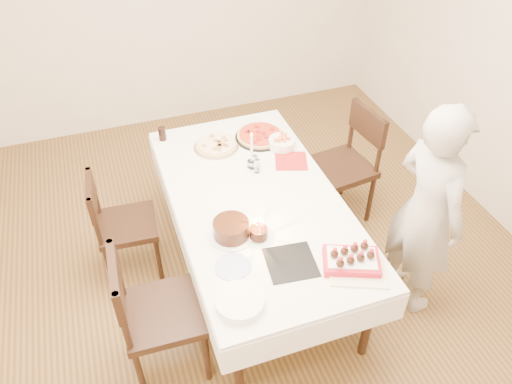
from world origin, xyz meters
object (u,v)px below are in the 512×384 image
object	(u,v)px
pizza_white	(216,145)
chair_left_dessert	(163,313)
pasta_bowl	(282,143)
chair_right_savory	(340,168)
cola_glass	(162,134)
birthday_cake	(259,229)
person	(426,212)
chair_left_savory	(127,225)
dining_table	(256,236)
taper_candle	(252,150)
strawberry_box	(351,260)
layer_cake	(231,229)
pizza_pepperoni	(260,136)

from	to	relation	value
pizza_white	chair_left_dessert	bearing A→B (deg)	-119.22
pizza_white	pasta_bowl	distance (m)	0.52
chair_right_savory	pizza_white	bearing A→B (deg)	156.32
cola_glass	birthday_cake	size ratio (longest dim) A/B	0.85
person	pizza_white	world-z (taller)	person
chair_left_savory	birthday_cake	distance (m)	1.13
dining_table	chair_left_savory	bearing A→B (deg)	158.65
person	taper_candle	distance (m)	1.30
birthday_cake	strawberry_box	world-z (taller)	birthday_cake
pizza_white	birthday_cake	xyz separation A→B (m)	(-0.02, -1.06, 0.06)
cola_glass	layer_cake	distance (m)	1.25
chair_left_dessert	person	size ratio (longest dim) A/B	0.63
chair_left_dessert	taper_candle	size ratio (longest dim) A/B	3.24
pasta_bowl	strawberry_box	bearing A→B (deg)	-92.55
pizza_pepperoni	strawberry_box	world-z (taller)	strawberry_box
layer_cake	strawberry_box	size ratio (longest dim) A/B	0.88
pizza_pepperoni	pasta_bowl	size ratio (longest dim) A/B	1.91
chair_right_savory	pasta_bowl	xyz separation A→B (m)	(-0.49, 0.12, 0.28)
chair_right_savory	layer_cake	world-z (taller)	chair_right_savory
person	taper_candle	xyz separation A→B (m)	(-0.90, 0.93, 0.09)
dining_table	layer_cake	world-z (taller)	layer_cake
taper_candle	chair_right_savory	bearing A→B (deg)	3.12
dining_table	chair_right_savory	xyz separation A→B (m)	(0.89, 0.39, 0.13)
chair_left_dessert	person	bearing A→B (deg)	-178.15
pizza_white	taper_candle	bearing A→B (deg)	-61.03
dining_table	person	xyz separation A→B (m)	(0.99, -0.58, 0.44)
person	cola_glass	size ratio (longest dim) A/B	14.71
chair_left_dessert	pizza_pepperoni	xyz separation A→B (m)	(1.08, 1.27, 0.26)
chair_left_savory	cola_glass	bearing A→B (deg)	-121.65
dining_table	pizza_white	size ratio (longest dim) A/B	5.92
person	pizza_white	xyz separation A→B (m)	(-1.09, 1.27, -0.04)
chair_right_savory	birthday_cake	bearing A→B (deg)	-149.77
chair_left_savory	person	distance (m)	2.14
chair_right_savory	layer_cake	bearing A→B (deg)	-156.38
strawberry_box	person	bearing A→B (deg)	16.57
taper_candle	birthday_cake	world-z (taller)	taper_candle
dining_table	layer_cake	size ratio (longest dim) A/B	7.21
cola_glass	layer_cake	bearing A→B (deg)	-80.67
person	birthday_cake	bearing A→B (deg)	71.75
dining_table	chair_left_dessert	distance (m)	0.99
dining_table	cola_glass	size ratio (longest dim) A/B	19.27
chair_left_dessert	cola_glass	bearing A→B (deg)	-99.86
cola_glass	birthday_cake	bearing A→B (deg)	-74.46
chair_left_dessert	dining_table	bearing A→B (deg)	-142.31
person	pasta_bowl	bearing A→B (deg)	20.92
pasta_bowl	layer_cake	xyz separation A→B (m)	(-0.67, -0.82, 0.02)
person	chair_left_savory	bearing A→B (deg)	56.29
birthday_cake	pizza_white	bearing A→B (deg)	89.18
chair_left_dessert	pasta_bowl	bearing A→B (deg)	-135.51
pizza_white	taper_candle	distance (m)	0.41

